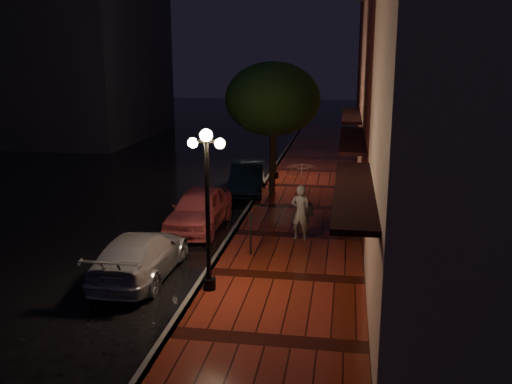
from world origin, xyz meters
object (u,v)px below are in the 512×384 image
Objects in this scene: parking_meter at (251,229)px; pink_car at (199,209)px; streetlamp_near at (207,201)px; street_tree at (273,101)px; streetlamp_far at (275,130)px; navy_car at (247,178)px; woman_with_umbrella at (301,189)px; silver_car at (140,255)px.

pink_car is at bearing 118.72° from parking_meter.
streetlamp_near is 11.12m from street_tree.
street_tree reaches higher than streetlamp_far.
streetlamp_near is at bearing -91.81° from navy_car.
woman_with_umbrella is (2.07, -9.42, -0.71)m from streetlamp_far.
woman_with_umbrella is at bearing -14.46° from pink_car.
street_tree is at bearing 81.64° from parking_meter.
parking_meter is (0.39, -8.18, -3.26)m from street_tree.
streetlamp_far is 8.71m from pink_car.
streetlamp_far is 0.74× the size of street_tree.
navy_car is at bearing -50.86° from woman_with_umbrella.
streetlamp_far reaches higher than parking_meter.
silver_car is at bearing -94.52° from pink_car.
streetlamp_far reaches higher than woman_with_umbrella.
woman_with_umbrella reaches higher than navy_car.
streetlamp_near is 0.74× the size of street_tree.
streetlamp_far is 0.94× the size of silver_car.
streetlamp_far is at bearing -62.36° from woman_with_umbrella.
street_tree is 4.23× the size of parking_meter.
woman_with_umbrella reaches higher than parking_meter.
woman_with_umbrella is (3.02, -6.82, 1.19)m from navy_car.
pink_car is at bearing 107.00° from streetlamp_near.
silver_car is (-2.50, -10.11, -3.58)m from street_tree.
street_tree reaches higher than woman_with_umbrella.
street_tree reaches higher than silver_car.
navy_car is at bearing -97.40° from silver_car.
woman_with_umbrella is at bearing -77.63° from streetlamp_far.
parking_meter reaches higher than silver_car.
streetlamp_near and streetlamp_far have the same top height.
street_tree reaches higher than navy_car.
silver_car is 3.35× the size of parking_meter.
streetlamp_far is at bearing 94.91° from street_tree.
streetlamp_far is 3.36m from navy_car.
street_tree is at bearing 71.01° from pink_car.
streetlamp_near is 0.94× the size of silver_car.
pink_car is (-1.73, -8.33, -1.85)m from streetlamp_far.
streetlamp_far is 0.98× the size of pink_car.
streetlamp_far is 11.33m from parking_meter.
pink_car is (-1.73, 5.67, -1.85)m from streetlamp_near.
street_tree is at bearing 88.65° from streetlamp_near.
silver_car is (-1.29, -10.51, -0.04)m from navy_car.
pink_car is 1.03× the size of navy_car.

